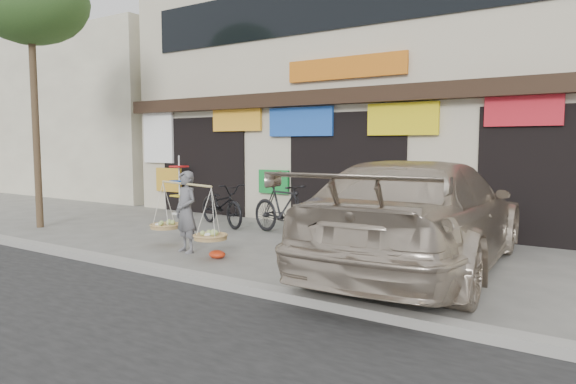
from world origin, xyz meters
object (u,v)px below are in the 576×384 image
Objects in this scene: street_tree at (30,2)px; street_vendor at (186,215)px; display_rack at (179,190)px; bike_0 at (222,205)px; bike_1 at (283,209)px; bike_2 at (348,218)px; suv at (421,215)px.

street_vendor is at bearing -1.47° from street_tree.
bike_0 is at bearing -21.89° from display_rack.
bike_0 is 1.94m from bike_1.
bike_0 is 3.37m from bike_2.
street_vendor is 2.49m from bike_1.
bike_0 is at bearing 36.55° from street_tree.
street_vendor is at bearing -130.02° from bike_0.
street_vendor is 1.06× the size of bike_0.
display_rack reaches higher than bike_2.
street_tree reaches higher than bike_1.
street_tree reaches higher than bike_0.
bike_0 is 0.32× the size of suv.
street_tree is at bearing 127.85° from bike_1.
street_vendor is 3.05m from bike_0.
bike_2 is at bearing 20.88° from street_tree.
street_vendor is at bearing 11.81° from suv.
bike_2 is 0.28× the size of suv.
street_vendor is 5.29m from display_rack.
bike_0 is at bearing -19.78° from suv.
bike_1 is at bearing -75.50° from bike_0.
street_vendor is at bearing 138.48° from bike_2.
display_rack is at bearing -21.57° from suv.
display_rack reaches higher than street_vendor.
street_vendor reaches higher than bike_0.
street_tree is 5.81m from display_rack.
bike_0 is 1.02× the size of bike_1.
suv is at bearing 29.81° from street_vendor.
display_rack is (-7.82, 2.53, -0.20)m from suv.
street_vendor is 0.34× the size of suv.
suv is at bearing -134.72° from bike_2.
suv reaches higher than street_vendor.
street_tree is 8.68m from bike_2.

